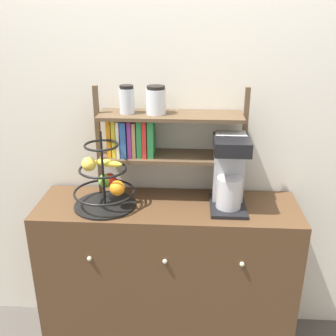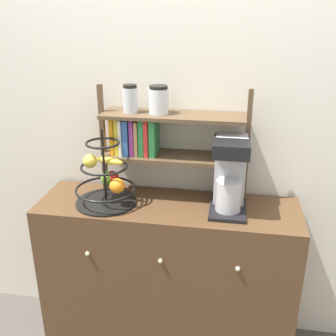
{
  "view_description": "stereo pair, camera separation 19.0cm",
  "coord_description": "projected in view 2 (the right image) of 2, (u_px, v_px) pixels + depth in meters",
  "views": [
    {
      "loc": [
        0.11,
        -1.59,
        1.84
      ],
      "look_at": [
        0.0,
        0.2,
        1.11
      ],
      "focal_mm": 42.0,
      "sensor_mm": 36.0,
      "label": 1
    },
    {
      "loc": [
        0.3,
        -1.57,
        1.84
      ],
      "look_at": [
        0.0,
        0.2,
        1.11
      ],
      "focal_mm": 42.0,
      "sensor_mm": 36.0,
      "label": 2
    }
  ],
  "objects": [
    {
      "name": "fruit_stand",
      "position": [
        106.0,
        180.0,
        1.99
      ],
      "size": [
        0.31,
        0.31,
        0.4
      ],
      "color": "black",
      "rests_on": "sideboard"
    },
    {
      "name": "wall_back",
      "position": [
        175.0,
        118.0,
        2.09
      ],
      "size": [
        7.0,
        0.05,
        2.6
      ],
      "primitive_type": "cube",
      "color": "silver",
      "rests_on": "ground_plane"
    },
    {
      "name": "shelf_hutch",
      "position": [
        154.0,
        131.0,
        2.0
      ],
      "size": [
        0.77,
        0.2,
        0.59
      ],
      "color": "brown",
      "rests_on": "sideboard"
    },
    {
      "name": "coffee_maker",
      "position": [
        230.0,
        174.0,
        1.91
      ],
      "size": [
        0.18,
        0.25,
        0.37
      ],
      "color": "black",
      "rests_on": "sideboard"
    },
    {
      "name": "sideboard",
      "position": [
        168.0,
        278.0,
        2.18
      ],
      "size": [
        1.34,
        0.42,
        0.91
      ],
      "color": "#4C331E",
      "rests_on": "ground_plane"
    }
  ]
}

